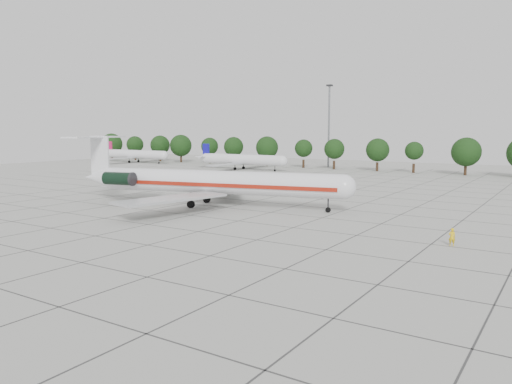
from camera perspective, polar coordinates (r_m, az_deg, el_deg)
ground at (r=63.90m, az=-2.04°, el=-3.34°), size 260.00×260.00×0.00m
apron_joints at (r=76.49m, az=4.43°, el=-1.62°), size 170.00×170.00×0.02m
main_airliner at (r=76.91m, az=-6.11°, el=1.22°), size 44.78×34.67×10.62m
ground_crew at (r=53.90m, az=21.49°, el=-4.81°), size 0.78×0.64×1.83m
bg_airliner_a at (r=183.15m, az=-13.64°, el=4.19°), size 28.24×27.20×7.40m
bg_airliner_b at (r=146.41m, az=-1.67°, el=3.71°), size 28.24×27.20×7.40m
tree_line at (r=144.67m, az=13.73°, el=4.69°), size 249.86×8.44×10.22m
floodlight_mast at (r=157.96m, az=8.34°, el=8.01°), size 1.60×1.60×25.45m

